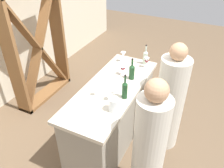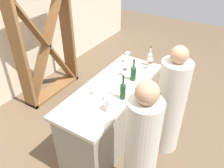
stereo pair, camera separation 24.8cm
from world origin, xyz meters
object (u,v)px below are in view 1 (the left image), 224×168
at_px(wine_bottle_leftmost_olive_green, 125,89).
at_px(wine_glass_far_left, 98,89).
at_px(wine_bottle_center_clear_pale, 145,57).
at_px(person_left_guest, 149,149).
at_px(wine_glass_far_center, 123,55).
at_px(wine_rack, 38,48).
at_px(water_pitcher, 114,105).
at_px(person_center_guest, 170,102).
at_px(wine_glass_near_left, 147,61).
at_px(wine_glass_near_center, 112,93).
at_px(wine_glass_near_right, 123,68).
at_px(wine_bottle_second_left_olive_green, 132,71).

relative_size(wine_bottle_leftmost_olive_green, wine_glass_far_left, 2.22).
xyz_separation_m(wine_bottle_center_clear_pale, person_left_guest, (-1.42, -0.56, -0.31)).
xyz_separation_m(wine_glass_far_left, wine_glass_far_center, (0.97, 0.08, 0.01)).
xyz_separation_m(wine_rack, water_pitcher, (-0.87, -1.88, 0.04)).
height_order(wine_glass_far_center, water_pitcher, water_pitcher).
distance_m(person_left_guest, person_center_guest, 0.91).
bearing_deg(wine_bottle_leftmost_olive_green, wine_rack, 72.79).
distance_m(wine_glass_near_left, wine_glass_near_center, 0.97).
bearing_deg(wine_bottle_leftmost_olive_green, water_pitcher, 177.10).
bearing_deg(wine_glass_near_left, wine_rack, 97.72).
bearing_deg(wine_bottle_center_clear_pale, wine_glass_far_center, 104.16).
height_order(wine_glass_near_center, wine_glass_near_right, wine_glass_near_center).
bearing_deg(wine_glass_far_left, wine_glass_near_right, -6.53).
xyz_separation_m(wine_glass_near_center, person_left_guest, (-0.36, -0.61, -0.31)).
bearing_deg(wine_bottle_leftmost_olive_green, wine_glass_near_left, 0.42).
relative_size(wine_bottle_center_clear_pale, wine_glass_far_left, 2.12).
xyz_separation_m(wine_bottle_center_clear_pale, water_pitcher, (-1.22, -0.05, -0.04)).
distance_m(wine_glass_near_center, water_pitcher, 0.19).
distance_m(wine_glass_near_right, wine_glass_far_center, 0.39).
relative_size(wine_bottle_center_clear_pale, water_pitcher, 1.88).
distance_m(wine_bottle_second_left_olive_green, wine_glass_near_left, 0.40).
xyz_separation_m(wine_bottle_second_left_olive_green, wine_glass_far_left, (-0.56, 0.23, -0.01)).
distance_m(water_pitcher, person_center_guest, 0.92).
relative_size(wine_bottle_center_clear_pale, wine_glass_near_left, 1.93).
bearing_deg(wine_bottle_center_clear_pale, wine_glass_near_center, 177.49).
xyz_separation_m(wine_rack, wine_glass_far_center, (0.27, -1.50, 0.08)).
bearing_deg(person_left_guest, wine_bottle_center_clear_pale, -46.27).
distance_m(wine_glass_near_center, person_left_guest, 0.77).
relative_size(wine_bottle_leftmost_olive_green, wine_bottle_center_clear_pale, 1.05).
height_order(wine_glass_far_left, water_pitcher, water_pitcher).
bearing_deg(wine_glass_far_left, wine_bottle_leftmost_olive_green, -69.85).
bearing_deg(wine_bottle_second_left_olive_green, water_pitcher, -174.25).
bearing_deg(wine_glass_near_right, wine_bottle_leftmost_olive_green, -153.29).
bearing_deg(wine_glass_near_center, wine_glass_far_center, 16.41).
bearing_deg(wine_rack, wine_glass_far_left, -114.00).
bearing_deg(wine_glass_near_center, wine_bottle_second_left_olive_green, -2.13).
bearing_deg(person_center_guest, wine_bottle_second_left_olive_green, -14.38).
height_order(wine_glass_near_left, water_pitcher, water_pitcher).
distance_m(wine_glass_near_center, person_center_guest, 0.88).
bearing_deg(wine_glass_near_left, wine_glass_far_left, 162.10).
relative_size(wine_bottle_leftmost_olive_green, person_center_guest, 0.21).
relative_size(wine_glass_far_center, water_pitcher, 0.98).
xyz_separation_m(wine_glass_far_left, water_pitcher, (-0.16, -0.30, -0.03)).
height_order(wine_rack, wine_glass_near_left, wine_rack).
distance_m(wine_bottle_leftmost_olive_green, person_left_guest, 0.76).
bearing_deg(wine_bottle_leftmost_olive_green, person_left_guest, -133.84).
bearing_deg(person_center_guest, wine_bottle_center_clear_pale, -55.22).
height_order(wine_bottle_second_left_olive_green, person_center_guest, person_center_guest).
distance_m(wine_glass_far_center, person_center_guest, 1.04).
xyz_separation_m(wine_glass_near_right, wine_glass_far_left, (-0.60, 0.07, 0.01)).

